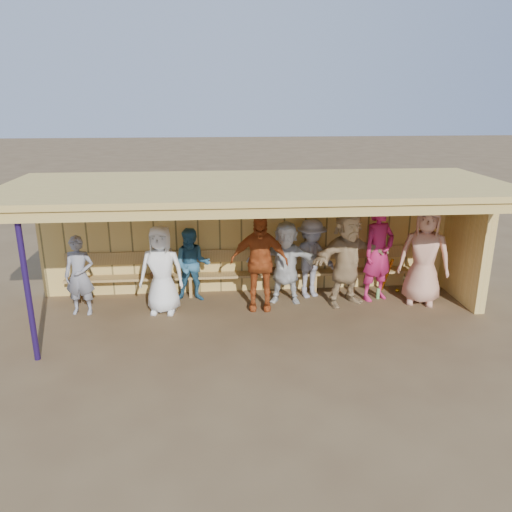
{
  "coord_description": "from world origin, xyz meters",
  "views": [
    {
      "loc": [
        -0.79,
        -8.65,
        3.92
      ],
      "look_at": [
        0.0,
        0.35,
        1.05
      ],
      "focal_mm": 35.0,
      "sensor_mm": 36.0,
      "label": 1
    }
  ],
  "objects": [
    {
      "name": "player_g",
      "position": [
        2.46,
        0.56,
        0.98
      ],
      "size": [
        0.84,
        0.71,
        1.96
      ],
      "primitive_type": "imported",
      "rotation": [
        0.0,
        0.0,
        0.4
      ],
      "color": "#B61D53",
      "rests_on": "ground"
    },
    {
      "name": "dugout_structure",
      "position": [
        0.39,
        0.69,
        1.69
      ],
      "size": [
        8.8,
        3.2,
        2.5
      ],
      "color": "#DDB65E",
      "rests_on": "ground"
    },
    {
      "name": "dugout_equipment",
      "position": [
        -0.38,
        0.99,
        0.49
      ],
      "size": [
        5.19,
        0.62,
        0.8
      ],
      "color": "orange",
      "rests_on": "ground"
    },
    {
      "name": "player_h",
      "position": [
        3.3,
        0.32,
        0.99
      ],
      "size": [
        1.13,
        0.95,
        1.97
      ],
      "primitive_type": "imported",
      "rotation": [
        0.0,
        0.0,
        -0.39
      ],
      "color": "tan",
      "rests_on": "ground"
    },
    {
      "name": "player_f",
      "position": [
        1.77,
        0.37,
        0.95
      ],
      "size": [
        1.85,
        1.21,
        1.9
      ],
      "primitive_type": "imported",
      "rotation": [
        0.0,
        0.0,
        0.4
      ],
      "color": "tan",
      "rests_on": "ground"
    },
    {
      "name": "bench",
      "position": [
        0.0,
        1.12,
        0.53
      ],
      "size": [
        7.6,
        0.34,
        0.93
      ],
      "color": "tan",
      "rests_on": "ground"
    },
    {
      "name": "player_extra",
      "position": [
        0.61,
        0.59,
        0.83
      ],
      "size": [
        1.6,
        0.78,
        1.65
      ],
      "primitive_type": "imported",
      "rotation": [
        0.0,
        0.0,
        -0.2
      ],
      "color": "silver",
      "rests_on": "ground"
    },
    {
      "name": "player_c",
      "position": [
        -1.23,
        0.81,
        0.75
      ],
      "size": [
        0.75,
        0.59,
        1.5
      ],
      "primitive_type": "imported",
      "rotation": [
        0.0,
        0.0,
        -0.03
      ],
      "color": "#326989",
      "rests_on": "ground"
    },
    {
      "name": "player_e",
      "position": [
        1.16,
        0.81,
        0.82
      ],
      "size": [
        1.2,
        0.92,
        1.64
      ],
      "primitive_type": "imported",
      "rotation": [
        0.0,
        0.0,
        0.33
      ],
      "color": "gray",
      "rests_on": "ground"
    },
    {
      "name": "ground",
      "position": [
        0.0,
        0.0,
        0.0
      ],
      "size": [
        90.0,
        90.0,
        0.0
      ],
      "primitive_type": "plane",
      "color": "brown",
      "rests_on": "ground"
    },
    {
      "name": "player_d",
      "position": [
        0.06,
        0.3,
        0.94
      ],
      "size": [
        1.15,
        0.58,
        1.88
      ],
      "primitive_type": "imported",
      "rotation": [
        0.0,
        0.0,
        -0.11
      ],
      "color": "#A9471B",
      "rests_on": "ground"
    },
    {
      "name": "player_b",
      "position": [
        -1.78,
        0.28,
        0.85
      ],
      "size": [
        0.89,
        0.64,
        1.7
      ],
      "primitive_type": "imported",
      "rotation": [
        0.0,
        0.0,
        -0.13
      ],
      "color": "white",
      "rests_on": "ground"
    },
    {
      "name": "player_a",
      "position": [
        -3.3,
        0.34,
        0.76
      ],
      "size": [
        0.59,
        0.42,
        1.52
      ],
      "primitive_type": "imported",
      "rotation": [
        0.0,
        0.0,
        -0.1
      ],
      "color": "gray",
      "rests_on": "ground"
    }
  ]
}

